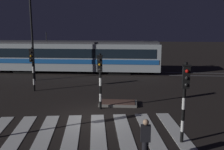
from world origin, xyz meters
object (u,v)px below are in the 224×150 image
(traffic_light_corner_near_right, at_px, (185,91))
(street_lamp_trackside_left, at_px, (30,25))
(tram, at_px, (73,56))
(pedestrian_waiting_at_kerb, at_px, (145,141))
(traffic_light_corner_far_left, at_px, (32,63))
(traffic_light_median_centre, at_px, (100,73))

(traffic_light_corner_near_right, relative_size, street_lamp_trackside_left, 0.45)
(tram, relative_size, pedestrian_waiting_at_kerb, 10.48)
(street_lamp_trackside_left, bearing_deg, tram, 58.38)
(traffic_light_corner_near_right, distance_m, traffic_light_corner_far_left, 12.44)
(traffic_light_corner_near_right, relative_size, traffic_light_corner_far_left, 1.06)
(street_lamp_trackside_left, bearing_deg, traffic_light_corner_far_left, -68.89)
(traffic_light_corner_near_right, bearing_deg, street_lamp_trackside_left, 133.68)
(traffic_light_corner_far_left, distance_m, street_lamp_trackside_left, 4.54)
(street_lamp_trackside_left, xyz_separation_m, pedestrian_waiting_at_kerb, (9.19, -13.13, -4.01))
(traffic_light_corner_far_left, relative_size, pedestrian_waiting_at_kerb, 1.93)
(traffic_light_median_centre, relative_size, tram, 0.19)
(traffic_light_corner_far_left, distance_m, tram, 7.74)
(traffic_light_corner_near_right, bearing_deg, pedestrian_waiting_at_kerb, -133.54)
(traffic_light_median_centre, distance_m, traffic_light_corner_far_left, 6.71)
(traffic_light_corner_near_right, xyz_separation_m, pedestrian_waiting_at_kerb, (-1.67, -1.76, -1.44))
(traffic_light_corner_far_left, bearing_deg, traffic_light_corner_near_right, -39.86)
(traffic_light_corner_near_right, xyz_separation_m, traffic_light_corner_far_left, (-9.55, 7.97, -0.13))
(traffic_light_median_centre, bearing_deg, traffic_light_corner_far_left, 145.35)
(traffic_light_corner_near_right, distance_m, tram, 17.66)
(traffic_light_corner_far_left, height_order, pedestrian_waiting_at_kerb, traffic_light_corner_far_left)
(traffic_light_corner_near_right, height_order, traffic_light_corner_far_left, traffic_light_corner_near_right)
(traffic_light_median_centre, relative_size, traffic_light_corner_far_left, 1.01)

